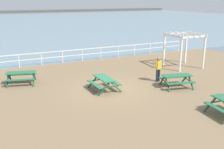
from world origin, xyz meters
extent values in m
cube|color=#846B4C|center=(0.00, 0.00, -0.10)|extent=(30.00, 24.00, 0.20)
cube|color=gray|center=(0.00, 52.75, 0.00)|extent=(142.00, 90.00, 0.01)
cube|color=#4C4C47|center=(0.00, 95.75, 0.00)|extent=(142.00, 6.00, 1.80)
cube|color=white|center=(0.00, 7.75, 1.05)|extent=(23.00, 0.06, 0.06)
cube|color=white|center=(0.00, 7.75, 0.58)|extent=(23.00, 0.05, 0.05)
cylinder|color=white|center=(-4.42, 7.75, 0.53)|extent=(0.07, 0.07, 1.05)
cylinder|color=white|center=(-2.65, 7.75, 0.53)|extent=(0.07, 0.07, 1.05)
cylinder|color=white|center=(-0.88, 7.75, 0.53)|extent=(0.07, 0.07, 1.05)
cylinder|color=white|center=(0.88, 7.75, 0.53)|extent=(0.07, 0.07, 1.05)
cylinder|color=white|center=(2.65, 7.75, 0.53)|extent=(0.07, 0.07, 1.05)
cylinder|color=white|center=(4.42, 7.75, 0.53)|extent=(0.07, 0.07, 1.05)
cylinder|color=white|center=(6.19, 7.75, 0.53)|extent=(0.07, 0.07, 1.05)
cylinder|color=white|center=(7.96, 7.75, 0.53)|extent=(0.07, 0.07, 1.05)
cylinder|color=white|center=(9.73, 7.75, 0.53)|extent=(0.07, 0.07, 1.05)
cylinder|color=white|center=(11.50, 7.75, 0.53)|extent=(0.07, 0.07, 1.05)
cube|color=#286B47|center=(-4.76, 3.38, 0.75)|extent=(1.92, 1.13, 0.05)
cube|color=#286B47|center=(-4.60, 3.99, 0.45)|extent=(1.81, 0.70, 0.04)
cube|color=#286B47|center=(-4.91, 2.78, 0.45)|extent=(1.81, 0.70, 0.04)
cube|color=#1E5035|center=(-3.91, 3.55, 0.38)|extent=(0.27, 0.79, 0.79)
cube|color=#1E5035|center=(-4.10, 2.83, 0.38)|extent=(0.27, 0.79, 0.79)
cube|color=#1E5035|center=(-4.00, 3.19, 0.42)|extent=(0.43, 1.47, 0.04)
cube|color=#1E5035|center=(-5.42, 3.94, 0.38)|extent=(0.27, 0.79, 0.79)
cube|color=#1E5035|center=(-5.61, 3.22, 0.38)|extent=(0.27, 0.79, 0.79)
cube|color=#1E5035|center=(-5.51, 3.58, 0.42)|extent=(0.43, 1.47, 0.04)
cube|color=#286B47|center=(3.88, -1.42, 0.75)|extent=(1.91, 1.07, 0.05)
cube|color=#286B47|center=(4.01, -0.82, 0.45)|extent=(1.81, 0.64, 0.04)
cube|color=#286B47|center=(3.75, -2.03, 0.45)|extent=(1.81, 0.64, 0.04)
cube|color=#1E5035|center=(4.72, -1.22, 0.38)|extent=(0.25, 0.79, 0.79)
cube|color=#1E5035|center=(4.56, -1.96, 0.38)|extent=(0.25, 0.79, 0.79)
cube|color=#1E5035|center=(4.64, -1.59, 0.42)|extent=(0.38, 1.48, 0.04)
cube|color=#1E5035|center=(3.20, -0.89, 0.38)|extent=(0.25, 0.79, 0.79)
cube|color=#1E5035|center=(3.04, -1.62, 0.38)|extent=(0.25, 0.79, 0.79)
cube|color=#1E5035|center=(3.12, -1.26, 0.42)|extent=(0.38, 1.48, 0.04)
cube|color=#286B47|center=(2.79, -5.76, 0.45)|extent=(0.42, 1.82, 0.04)
cube|color=#1E5035|center=(3.11, -5.01, 0.38)|extent=(0.80, 0.15, 0.79)
cube|color=#1E5035|center=(3.85, -5.07, 0.38)|extent=(0.80, 0.15, 0.79)
cube|color=#1E5035|center=(3.48, -5.04, 0.42)|extent=(1.50, 0.19, 0.04)
cube|color=#286B47|center=(-0.41, 0.01, 0.75)|extent=(0.76, 1.82, 0.05)
cube|color=#286B47|center=(-1.02, -0.01, 0.45)|extent=(0.32, 1.81, 0.04)
cube|color=#286B47|center=(0.21, 0.03, 0.45)|extent=(0.32, 1.81, 0.04)
cube|color=#1E5035|center=(-0.81, 0.78, 0.38)|extent=(0.79, 0.11, 0.79)
cube|color=#1E5035|center=(-0.06, 0.80, 0.38)|extent=(0.79, 0.11, 0.79)
cube|color=#1E5035|center=(-0.43, 0.79, 0.42)|extent=(1.50, 0.11, 0.04)
cube|color=#1E5035|center=(-0.75, -0.78, 0.38)|extent=(0.79, 0.11, 0.79)
cube|color=#1E5035|center=(0.00, -0.75, 0.38)|extent=(0.79, 0.11, 0.79)
cube|color=#1E5035|center=(-0.38, -0.77, 0.42)|extent=(1.50, 0.11, 0.04)
cylinder|color=#1E2338|center=(3.39, -0.02, 0.42)|extent=(0.14, 0.14, 0.85)
cylinder|color=#1E2338|center=(3.57, 0.00, 0.42)|extent=(0.14, 0.14, 0.85)
cube|color=gold|center=(3.48, -0.01, 1.14)|extent=(0.37, 0.26, 0.58)
cylinder|color=gold|center=(3.26, -0.04, 1.17)|extent=(0.09, 0.09, 0.52)
cylinder|color=gold|center=(3.70, 0.02, 1.17)|extent=(0.09, 0.09, 0.52)
sphere|color=#9E7051|center=(3.48, -0.01, 1.54)|extent=(0.23, 0.23, 0.23)
cube|color=white|center=(8.74, 3.44, 1.25)|extent=(0.12, 0.12, 2.50)
cube|color=white|center=(8.63, 1.24, 1.25)|extent=(0.12, 0.12, 2.50)
cube|color=white|center=(6.54, 3.55, 1.25)|extent=(0.12, 0.12, 2.50)
cube|color=white|center=(6.43, 1.35, 1.25)|extent=(0.12, 0.12, 2.50)
cube|color=white|center=(8.68, 2.34, 2.56)|extent=(0.24, 2.44, 0.12)
cube|color=white|center=(6.49, 2.45, 2.56)|extent=(0.24, 2.44, 0.12)
cube|color=white|center=(7.64, 3.50, 2.56)|extent=(2.44, 0.24, 0.12)
cube|color=white|center=(7.53, 1.30, 2.56)|extent=(2.44, 0.24, 0.12)
cube|color=white|center=(6.49, 2.45, 2.68)|extent=(0.21, 2.56, 0.04)
cube|color=white|center=(7.04, 2.42, 2.68)|extent=(0.21, 2.56, 0.04)
cube|color=white|center=(7.58, 2.40, 2.68)|extent=(0.21, 2.56, 0.04)
cube|color=white|center=(8.13, 2.37, 2.68)|extent=(0.21, 2.56, 0.04)
cube|color=white|center=(8.68, 2.34, 2.68)|extent=(0.21, 2.56, 0.04)
camera|label=1|loc=(-6.32, -13.55, 5.30)|focal=41.55mm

